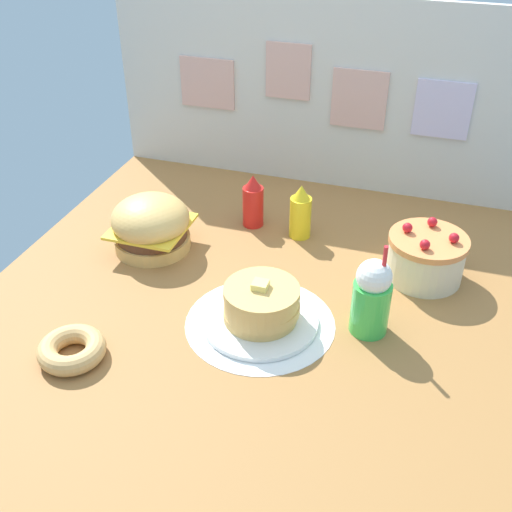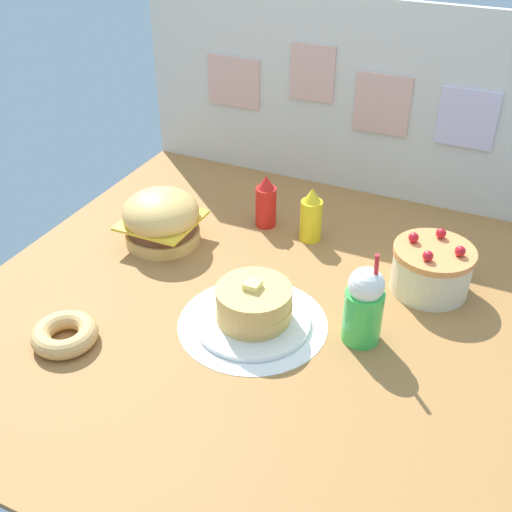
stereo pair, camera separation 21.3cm
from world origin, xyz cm
name	(u,v)px [view 1 (the left image)]	position (x,y,z in cm)	size (l,w,h in cm)	color
ground_plane	(260,306)	(0.00, 0.00, -1.00)	(191.35, 191.05, 2.00)	#9E6B38
back_wall	(328,95)	(-0.12, 94.92, 40.96)	(191.35, 4.20, 81.68)	beige
doily_mat	(260,323)	(3.25, -10.18, 0.20)	(49.03, 49.03, 0.40)	white
burger	(151,225)	(-49.95, 20.71, 10.12)	(29.55, 29.55, 21.31)	#DBA859
pancake_stack	(261,308)	(3.52, -10.12, 6.63)	(37.89, 37.89, 16.38)	white
layer_cake	(426,257)	(51.21, 32.77, 8.58)	(27.82, 27.82, 20.28)	beige
ketchup_bottle	(253,202)	(-18.51, 49.06, 10.32)	(8.47, 8.47, 22.29)	red
mustard_bottle	(300,213)	(1.79, 46.48, 10.32)	(8.47, 8.47, 22.29)	yellow
cream_soda_cup	(372,297)	(37.13, -2.22, 13.09)	(12.26, 12.26, 33.41)	green
donut_pink_glaze	(72,349)	(-46.24, -42.89, 3.31)	(20.73, 20.73, 6.24)	tan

